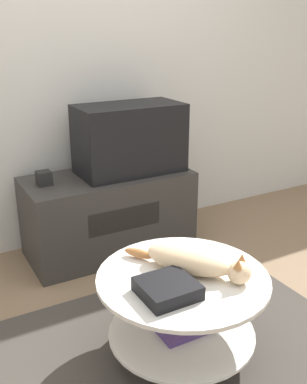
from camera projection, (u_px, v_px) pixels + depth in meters
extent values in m
plane|color=#7F664C|center=(195.00, 364.00, 1.99)|extent=(12.00, 12.00, 0.00)
cube|color=silver|center=(64.00, 45.00, 2.78)|extent=(8.00, 0.05, 2.60)
cube|color=#3D3833|center=(195.00, 362.00, 1.99)|extent=(1.60, 1.42, 0.02)
cube|color=#33302D|center=(109.00, 213.00, 2.93)|extent=(1.06, 0.49, 0.53)
cube|color=black|center=(125.00, 219.00, 2.71)|extent=(0.48, 0.01, 0.15)
cube|color=black|center=(130.00, 139.00, 2.83)|extent=(0.66, 0.35, 0.43)
cube|color=black|center=(142.00, 143.00, 2.69)|extent=(0.57, 0.01, 0.34)
cube|color=black|center=(44.00, 178.00, 2.65)|extent=(0.08, 0.08, 0.08)
cylinder|color=#B2B2B7|center=(181.00, 353.00, 2.02)|extent=(0.31, 0.31, 0.01)
cylinder|color=#B7B7BC|center=(182.00, 318.00, 1.96)|extent=(0.04, 0.04, 0.39)
cylinder|color=silver|center=(181.00, 331.00, 1.98)|extent=(0.64, 0.64, 0.01)
cylinder|color=silver|center=(183.00, 278.00, 1.88)|extent=(0.73, 0.73, 0.02)
cube|color=#51387A|center=(183.00, 329.00, 1.96)|extent=(0.22, 0.14, 0.03)
cube|color=#2D478C|center=(181.00, 328.00, 1.98)|extent=(0.18, 0.14, 0.01)
cube|color=black|center=(167.00, 288.00, 1.74)|extent=(0.21, 0.21, 0.06)
ellipsoid|color=beige|center=(189.00, 259.00, 1.90)|extent=(0.35, 0.41, 0.11)
sphere|color=beige|center=(239.00, 273.00, 1.81)|extent=(0.10, 0.10, 0.10)
cone|color=#B2703D|center=(242.00, 258.00, 1.81)|extent=(0.04, 0.04, 0.04)
cone|color=#B2703D|center=(238.00, 264.00, 1.77)|extent=(0.04, 0.04, 0.04)
ellipsoid|color=#B2703D|center=(139.00, 253.00, 2.01)|extent=(0.12, 0.14, 0.04)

